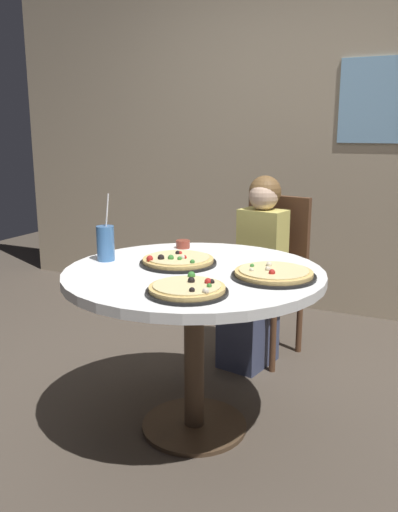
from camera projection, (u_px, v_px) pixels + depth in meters
ground_plane at (194, 427)px, 2.45m from camera, size 8.00×8.00×0.00m
wall_with_window at (314, 113)px, 3.81m from camera, size 5.20×0.14×2.90m
dining_table at (194, 294)px, 2.30m from camera, size 1.12×1.12×0.75m
chair_wooden at (270, 267)px, 3.20m from camera, size 0.46×0.46×0.95m
diner_child at (255, 281)px, 3.06m from camera, size 0.31×0.43×1.08m
pizza_veggie at (187, 289)px, 1.95m from camera, size 0.31×0.31×0.05m
pizza_cheese at (178, 261)px, 2.37m from camera, size 0.34×0.34×0.05m
pizza_pepperoni at (274, 274)px, 2.16m from camera, size 0.34×0.34×0.05m
soda_cup at (106, 243)px, 2.42m from camera, size 0.08×0.08×0.31m
sauce_bowl at (183, 244)px, 2.69m from camera, size 0.07×0.07×0.04m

